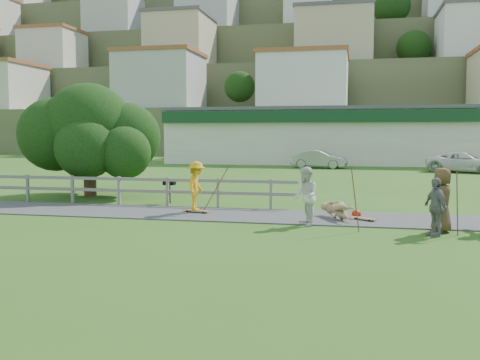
{
  "coord_description": "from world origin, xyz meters",
  "views": [
    {
      "loc": [
        5.0,
        -15.96,
        2.77
      ],
      "look_at": [
        1.12,
        2.0,
        1.16
      ],
      "focal_mm": 40.0,
      "sensor_mm": 36.0,
      "label": 1
    }
  ],
  "objects_px": {
    "car_white": "(465,162)",
    "bbq": "(169,191)",
    "skater_fallen": "(337,210)",
    "spectator_a": "(305,196)",
    "car_silver": "(319,159)",
    "skater_rider": "(196,189)",
    "spectator_c": "(442,200)",
    "spectator_b": "(435,207)",
    "tree": "(89,153)"
  },
  "relations": [
    {
      "from": "spectator_b",
      "to": "bbq",
      "type": "bearing_deg",
      "value": -143.68
    },
    {
      "from": "skater_rider",
      "to": "spectator_a",
      "type": "xyz_separation_m",
      "value": [
        3.91,
        -1.67,
        0.03
      ]
    },
    {
      "from": "skater_rider",
      "to": "car_white",
      "type": "relative_size",
      "value": 0.33
    },
    {
      "from": "tree",
      "to": "bbq",
      "type": "xyz_separation_m",
      "value": [
        4.28,
        -1.62,
        -1.44
      ]
    },
    {
      "from": "car_white",
      "to": "bbq",
      "type": "bearing_deg",
      "value": 161.78
    },
    {
      "from": "car_white",
      "to": "spectator_c",
      "type": "bearing_deg",
      "value": -174.23
    },
    {
      "from": "skater_rider",
      "to": "spectator_b",
      "type": "xyz_separation_m",
      "value": [
        7.49,
        -2.55,
        -0.06
      ]
    },
    {
      "from": "skater_fallen",
      "to": "car_silver",
      "type": "bearing_deg",
      "value": 65.19
    },
    {
      "from": "skater_rider",
      "to": "bbq",
      "type": "relative_size",
      "value": 1.77
    },
    {
      "from": "car_white",
      "to": "tree",
      "type": "distance_m",
      "value": 26.78
    },
    {
      "from": "spectator_b",
      "to": "tree",
      "type": "distance_m",
      "value": 15.12
    },
    {
      "from": "skater_rider",
      "to": "bbq",
      "type": "bearing_deg",
      "value": 36.26
    },
    {
      "from": "car_white",
      "to": "bbq",
      "type": "relative_size",
      "value": 5.31
    },
    {
      "from": "skater_fallen",
      "to": "spectator_c",
      "type": "distance_m",
      "value": 3.38
    },
    {
      "from": "skater_rider",
      "to": "tree",
      "type": "height_order",
      "value": "tree"
    },
    {
      "from": "car_silver",
      "to": "tree",
      "type": "xyz_separation_m",
      "value": [
        -8.64,
        -21.39,
        1.21
      ]
    },
    {
      "from": "spectator_b",
      "to": "bbq",
      "type": "height_order",
      "value": "spectator_b"
    },
    {
      "from": "car_silver",
      "to": "bbq",
      "type": "relative_size",
      "value": 4.49
    },
    {
      "from": "skater_fallen",
      "to": "car_silver",
      "type": "xyz_separation_m",
      "value": [
        -2.29,
        25.71,
        0.4
      ]
    },
    {
      "from": "car_silver",
      "to": "spectator_c",
      "type": "bearing_deg",
      "value": -161.18
    },
    {
      "from": "spectator_c",
      "to": "tree",
      "type": "distance_m",
      "value": 15.08
    },
    {
      "from": "spectator_a",
      "to": "bbq",
      "type": "bearing_deg",
      "value": -144.67
    },
    {
      "from": "skater_rider",
      "to": "spectator_c",
      "type": "distance_m",
      "value": 7.97
    },
    {
      "from": "car_silver",
      "to": "car_white",
      "type": "distance_m",
      "value": 10.73
    },
    {
      "from": "spectator_a",
      "to": "tree",
      "type": "relative_size",
      "value": 0.29
    },
    {
      "from": "bbq",
      "to": "car_silver",
      "type": "bearing_deg",
      "value": 79.04
    },
    {
      "from": "skater_fallen",
      "to": "spectator_a",
      "type": "bearing_deg",
      "value": -154.21
    },
    {
      "from": "spectator_b",
      "to": "car_white",
      "type": "relative_size",
      "value": 0.31
    },
    {
      "from": "skater_fallen",
      "to": "car_silver",
      "type": "height_order",
      "value": "car_silver"
    },
    {
      "from": "spectator_c",
      "to": "skater_fallen",
      "type": "bearing_deg",
      "value": -90.65
    },
    {
      "from": "spectator_b",
      "to": "bbq",
      "type": "relative_size",
      "value": 1.64
    },
    {
      "from": "tree",
      "to": "bbq",
      "type": "height_order",
      "value": "tree"
    },
    {
      "from": "spectator_b",
      "to": "tree",
      "type": "xyz_separation_m",
      "value": [
        -13.59,
        6.52,
        1.13
      ]
    },
    {
      "from": "spectator_a",
      "to": "car_white",
      "type": "bearing_deg",
      "value": 140.07
    },
    {
      "from": "skater_fallen",
      "to": "spectator_a",
      "type": "relative_size",
      "value": 0.98
    },
    {
      "from": "spectator_b",
      "to": "car_silver",
      "type": "relative_size",
      "value": 0.36
    },
    {
      "from": "spectator_a",
      "to": "tree",
      "type": "xyz_separation_m",
      "value": [
        -10.02,
        5.64,
        1.03
      ]
    },
    {
      "from": "tree",
      "to": "skater_rider",
      "type": "bearing_deg",
      "value": -33.05
    },
    {
      "from": "skater_fallen",
      "to": "tree",
      "type": "xyz_separation_m",
      "value": [
        -10.92,
        4.32,
        1.6
      ]
    },
    {
      "from": "spectator_c",
      "to": "spectator_b",
      "type": "bearing_deg",
      "value": 5.91
    },
    {
      "from": "skater_fallen",
      "to": "car_silver",
      "type": "distance_m",
      "value": 25.82
    },
    {
      "from": "skater_fallen",
      "to": "tree",
      "type": "relative_size",
      "value": 0.28
    },
    {
      "from": "spectator_c",
      "to": "car_silver",
      "type": "height_order",
      "value": "spectator_c"
    },
    {
      "from": "skater_fallen",
      "to": "tree",
      "type": "height_order",
      "value": "tree"
    },
    {
      "from": "spectator_c",
      "to": "spectator_a",
      "type": "bearing_deg",
      "value": -66.05
    },
    {
      "from": "skater_rider",
      "to": "skater_fallen",
      "type": "xyz_separation_m",
      "value": [
        4.81,
        -0.34,
        -0.54
      ]
    },
    {
      "from": "skater_fallen",
      "to": "bbq",
      "type": "relative_size",
      "value": 1.81
    },
    {
      "from": "spectator_c",
      "to": "tree",
      "type": "height_order",
      "value": "tree"
    },
    {
      "from": "car_white",
      "to": "tree",
      "type": "xyz_separation_m",
      "value": [
        -19.05,
        -18.79,
        1.21
      ]
    },
    {
      "from": "skater_rider",
      "to": "bbq",
      "type": "xyz_separation_m",
      "value": [
        -1.83,
        2.35,
        -0.37
      ]
    }
  ]
}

